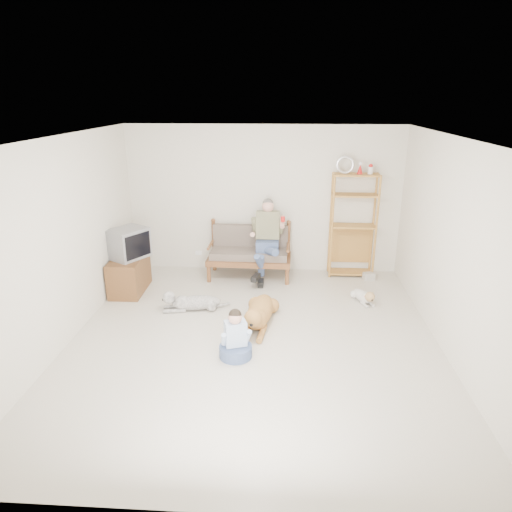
# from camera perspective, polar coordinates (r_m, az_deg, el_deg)

# --- Properties ---
(floor) EXTENTS (5.50, 5.50, 0.00)m
(floor) POSITION_cam_1_polar(r_m,az_deg,el_deg) (6.35, -0.30, -10.53)
(floor) COLOR silver
(floor) RESTS_ON ground
(ceiling) EXTENTS (5.50, 5.50, 0.00)m
(ceiling) POSITION_cam_1_polar(r_m,az_deg,el_deg) (5.52, -0.35, 14.53)
(ceiling) COLOR white
(ceiling) RESTS_ON ground
(wall_back) EXTENTS (5.00, 0.00, 5.00)m
(wall_back) POSITION_cam_1_polar(r_m,az_deg,el_deg) (8.44, 0.95, 7.00)
(wall_back) COLOR beige
(wall_back) RESTS_ON ground
(wall_front) EXTENTS (5.00, 0.00, 5.00)m
(wall_front) POSITION_cam_1_polar(r_m,az_deg,el_deg) (3.31, -3.66, -14.05)
(wall_front) COLOR beige
(wall_front) RESTS_ON ground
(wall_left) EXTENTS (0.00, 5.50, 5.50)m
(wall_left) POSITION_cam_1_polar(r_m,az_deg,el_deg) (6.46, -23.05, 1.46)
(wall_left) COLOR beige
(wall_left) RESTS_ON ground
(wall_right) EXTENTS (0.00, 5.50, 5.50)m
(wall_right) POSITION_cam_1_polar(r_m,az_deg,el_deg) (6.16, 23.56, 0.56)
(wall_right) COLOR beige
(wall_right) RESTS_ON ground
(loveseat) EXTENTS (1.52, 0.73, 0.95)m
(loveseat) POSITION_cam_1_polar(r_m,az_deg,el_deg) (8.34, -0.82, 0.66)
(loveseat) COLOR brown
(loveseat) RESTS_ON ground
(man) EXTENTS (0.55, 0.79, 1.28)m
(man) POSITION_cam_1_polar(r_m,az_deg,el_deg) (8.07, 1.23, 1.39)
(man) COLOR #495D86
(man) RESTS_ON loveseat
(etagere) EXTENTS (0.84, 0.37, 2.19)m
(etagere) POSITION_cam_1_polar(r_m,az_deg,el_deg) (8.43, 12.01, 3.86)
(etagere) COLOR #C1823C
(etagere) RESTS_ON ground
(book_stack) EXTENTS (0.22, 0.18, 0.12)m
(book_stack) POSITION_cam_1_polar(r_m,az_deg,el_deg) (8.56, 13.93, -2.46)
(book_stack) COLOR beige
(book_stack) RESTS_ON ground
(tv_stand) EXTENTS (0.51, 0.91, 0.60)m
(tv_stand) POSITION_cam_1_polar(r_m,az_deg,el_deg) (8.04, -15.59, -2.24)
(tv_stand) COLOR brown
(tv_stand) RESTS_ON ground
(crt_tv) EXTENTS (0.72, 0.76, 0.50)m
(crt_tv) POSITION_cam_1_polar(r_m,az_deg,el_deg) (7.87, -15.66, 1.55)
(crt_tv) COLOR slate
(crt_tv) RESTS_ON tv_stand
(wall_outlet) EXTENTS (0.12, 0.02, 0.08)m
(wall_outlet) POSITION_cam_1_polar(r_m,az_deg,el_deg) (8.86, -7.19, 0.39)
(wall_outlet) COLOR white
(wall_outlet) RESTS_ON ground
(golden_retriever) EXTENTS (0.48, 1.45, 0.44)m
(golden_retriever) POSITION_cam_1_polar(r_m,az_deg,el_deg) (6.68, 0.36, -7.18)
(golden_retriever) COLOR #B4813E
(golden_retriever) RESTS_ON ground
(shaggy_dog) EXTENTS (1.09, 0.40, 0.33)m
(shaggy_dog) POSITION_cam_1_polar(r_m,az_deg,el_deg) (7.21, -8.23, -5.72)
(shaggy_dog) COLOR white
(shaggy_dog) RESTS_ON ground
(terrier) EXTENTS (0.33, 0.64, 0.25)m
(terrier) POSITION_cam_1_polar(r_m,az_deg,el_deg) (7.59, 13.37, -4.94)
(terrier) COLOR silver
(terrier) RESTS_ON ground
(child) EXTENTS (0.42, 0.42, 0.67)m
(child) POSITION_cam_1_polar(r_m,az_deg,el_deg) (5.90, -2.58, -10.42)
(child) COLOR #495D86
(child) RESTS_ON ground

